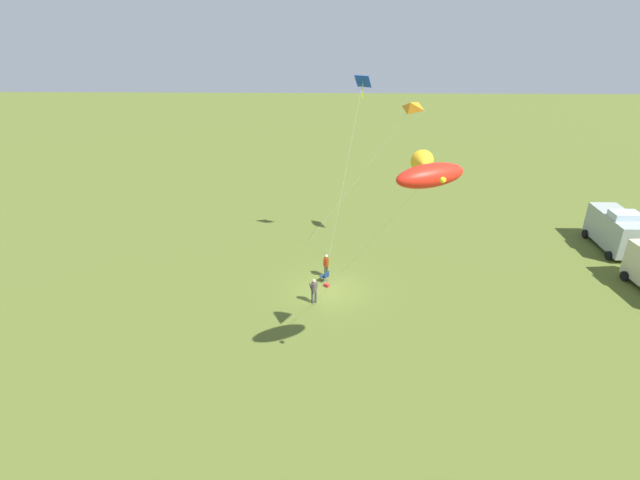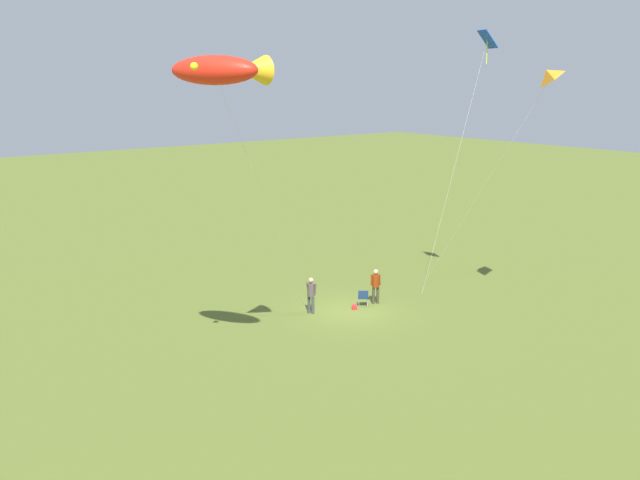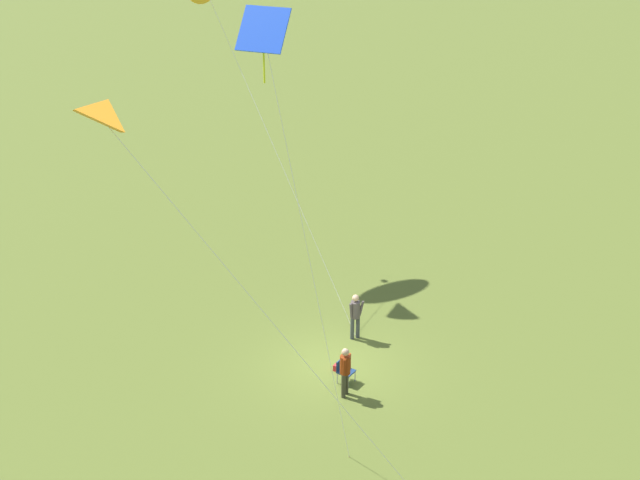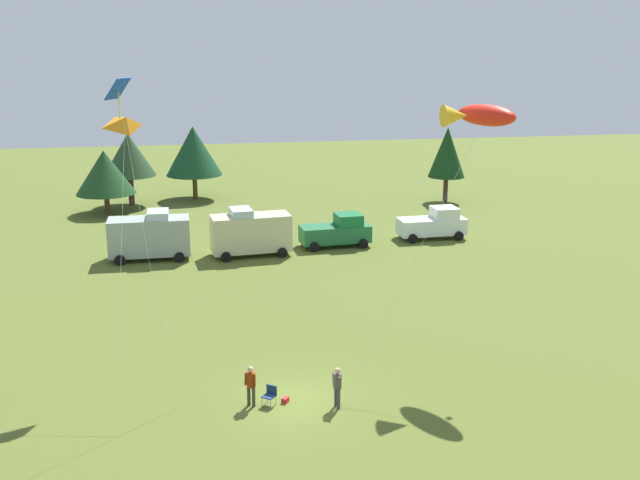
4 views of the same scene
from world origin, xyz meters
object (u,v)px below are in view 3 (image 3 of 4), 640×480
kite_diamond_blue (266,46)px  person_kite_flyer (355,313)px  folding_chair (344,369)px  kite_delta_orange (110,112)px  backpack_on_grass (339,368)px  person_spectator (345,368)px

kite_diamond_blue → person_kite_flyer: bearing=-21.1°
person_kite_flyer → kite_diamond_blue: size_ratio=0.13×
person_kite_flyer → kite_diamond_blue: kite_diamond_blue is taller
folding_chair → kite_delta_orange: kite_delta_orange is taller
folding_chair → kite_delta_orange: bearing=-98.5°
kite_delta_orange → kite_diamond_blue: size_ratio=0.88×
kite_delta_orange → folding_chair: bearing=-46.8°
person_kite_flyer → backpack_on_grass: (-2.02, 0.80, -0.91)m
kite_delta_orange → kite_diamond_blue: bearing=-88.9°
folding_chair → kite_diamond_blue: 13.20m
kite_delta_orange → kite_diamond_blue: (0.06, -3.39, 1.34)m
person_kite_flyer → person_spectator: 3.51m
folding_chair → backpack_on_grass: 0.75m
kite_delta_orange → person_spectator: bearing=-50.9°
backpack_on_grass → kite_delta_orange: 13.67m
person_kite_flyer → folding_chair: person_kite_flyer is taller
folding_chair → person_spectator: 0.94m
backpack_on_grass → kite_delta_orange: (-6.07, 5.68, 10.86)m
person_spectator → kite_delta_orange: size_ratio=0.15×
backpack_on_grass → person_kite_flyer: bearing=-21.5°
folding_chair → person_kite_flyer: bearing=113.6°
kite_delta_orange → kite_diamond_blue: 3.64m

